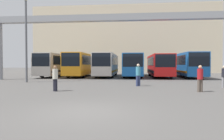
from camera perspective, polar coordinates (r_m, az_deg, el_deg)
The scene contains 14 objects.
ground_plane at distance 7.59m, azimuth -7.79°, elevation -11.74°, with size 200.00×200.00×0.00m, color #514F4C.
building_backdrop at distance 49.23m, azimuth 3.58°, elevation 8.09°, with size 40.61×12.00×14.69m.
overhead_gantry at distance 22.23m, azimuth 1.08°, elevation 12.61°, with size 27.56×0.80×7.19m.
bus_slot_0 at distance 31.35m, azimuth -15.06°, elevation 1.73°, with size 2.48×11.93×3.24m.
bus_slot_1 at distance 29.68m, azimuth -8.68°, elevation 1.82°, with size 2.51×10.80×3.28m.
bus_slot_2 at distance 29.27m, azimuth -1.45°, elevation 1.79°, with size 2.48×11.36×3.23m.
bus_slot_3 at distance 29.52m, azimuth 5.88°, elevation 1.68°, with size 2.59×12.30×3.14m.
bus_slot_4 at distance 28.68m, azimuth 13.37°, elevation 1.54°, with size 2.54×10.09×3.04m.
bus_slot_5 at distance 30.04m, azimuth 20.27°, elevation 1.69°, with size 2.56×11.37×3.23m.
pedestrian_near_right at distance 17.26m, azimuth 29.37°, elevation -1.49°, with size 0.35×0.35×1.67m.
pedestrian_far_center at distance 13.86m, azimuth 23.87°, elevation -2.06°, with size 0.35×0.35×1.70m.
pedestrian_mid_left at distance 13.54m, azimuth -15.92°, elevation -2.10°, with size 0.35×0.35×1.68m.
pedestrian_mid_right at distance 16.28m, azimuth 7.48°, elevation -1.21°, with size 0.38×0.38×1.81m.
lamp_post at distance 21.51m, azimuth -23.33°, elevation 8.84°, with size 0.36×0.36×8.31m.
Camera 1 is at (1.71, -7.18, 1.74)m, focal length 32.00 mm.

